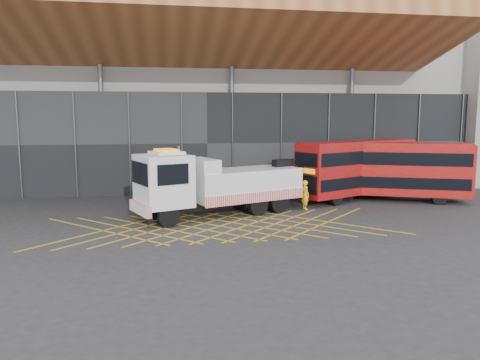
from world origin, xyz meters
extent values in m
plane|color=#28272A|center=(0.00, 0.00, 0.00)|extent=(120.00, 120.00, 0.00)
cube|color=gold|center=(-4.80, 0.00, 0.01)|extent=(7.16, 7.16, 0.01)
cube|color=gold|center=(-4.80, 0.00, 0.01)|extent=(7.16, 7.16, 0.01)
cube|color=gold|center=(-3.20, 0.00, 0.01)|extent=(7.16, 7.16, 0.01)
cube|color=gold|center=(-3.20, 0.00, 0.01)|extent=(7.16, 7.16, 0.01)
cube|color=gold|center=(-1.60, 0.00, 0.01)|extent=(7.16, 7.16, 0.01)
cube|color=gold|center=(-1.60, 0.00, 0.01)|extent=(7.16, 7.16, 0.01)
cube|color=gold|center=(0.00, 0.00, 0.01)|extent=(7.16, 7.16, 0.01)
cube|color=gold|center=(0.00, 0.00, 0.01)|extent=(7.16, 7.16, 0.01)
cube|color=gold|center=(1.60, 0.00, 0.01)|extent=(7.16, 7.16, 0.01)
cube|color=gold|center=(1.60, 0.00, 0.01)|extent=(7.16, 7.16, 0.01)
cube|color=gold|center=(3.20, 0.00, 0.01)|extent=(7.16, 7.16, 0.01)
cube|color=gold|center=(3.20, 0.00, 0.01)|extent=(7.16, 7.16, 0.01)
cube|color=gold|center=(4.80, 0.00, 0.01)|extent=(7.16, 7.16, 0.01)
cube|color=gold|center=(4.80, 0.00, 0.01)|extent=(7.16, 7.16, 0.01)
cube|color=gold|center=(6.40, 0.00, 0.01)|extent=(7.16, 7.16, 0.01)
cube|color=gold|center=(6.40, 0.00, 0.01)|extent=(7.16, 7.16, 0.01)
cube|color=gold|center=(8.00, 0.00, 0.01)|extent=(7.16, 7.16, 0.01)
cube|color=gold|center=(8.00, 0.00, 0.01)|extent=(7.16, 7.16, 0.01)
cube|color=gray|center=(2.00, 19.00, 9.00)|extent=(55.00, 14.00, 18.00)
cube|color=black|center=(2.00, 11.70, 4.00)|extent=(55.00, 0.80, 8.00)
cube|color=#97552B|center=(0.00, 8.00, 11.50)|extent=(40.00, 11.93, 4.07)
cylinder|color=#595B60|center=(-6.00, 11.50, 5.00)|extent=(0.36, 0.36, 10.00)
cylinder|color=#595B60|center=(4.00, 11.50, 5.00)|extent=(0.36, 0.36, 10.00)
cylinder|color=#595B60|center=(14.00, 11.50, 5.00)|extent=(0.36, 0.36, 10.00)
cube|color=black|center=(2.14, 2.91, 0.80)|extent=(10.58, 5.08, 0.40)
cube|color=white|center=(-1.50, 1.47, 2.47)|extent=(3.62, 3.69, 2.99)
cube|color=black|center=(-2.80, 0.96, 2.99)|extent=(0.98, 2.37, 1.26)
cube|color=red|center=(-2.83, 0.95, 0.98)|extent=(1.37, 2.89, 0.63)
cube|color=orange|center=(-1.28, 1.56, 4.23)|extent=(1.47, 1.66, 0.14)
cube|color=white|center=(3.63, 3.50, 1.90)|extent=(7.68, 5.29, 1.84)
cube|color=red|center=(4.17, 2.13, 1.21)|extent=(6.65, 2.68, 0.63)
cube|color=white|center=(0.85, 2.40, 3.22)|extent=(2.08, 2.99, 0.80)
cube|color=black|center=(6.41, 4.60, 2.99)|extent=(1.49, 1.04, 0.57)
cube|color=black|center=(7.48, 5.02, 2.41)|extent=(2.49, 1.30, 1.24)
cylinder|color=black|center=(-1.27, 0.27, 0.63)|extent=(1.32, 0.84, 1.26)
cylinder|color=black|center=(-2.16, 2.51, 0.63)|extent=(1.32, 0.84, 1.26)
cylinder|color=black|center=(5.79, 3.05, 0.63)|extent=(1.32, 0.84, 1.26)
cylinder|color=black|center=(4.90, 5.30, 0.63)|extent=(1.32, 0.84, 1.26)
cylinder|color=#595B60|center=(-0.53, 3.09, 3.10)|extent=(0.16, 0.16, 2.53)
cube|color=maroon|center=(12.91, 7.16, 2.38)|extent=(10.63, 6.85, 3.75)
cube|color=black|center=(12.91, 7.16, 1.50)|extent=(10.28, 6.72, 0.82)
cube|color=black|center=(12.91, 7.16, 3.23)|extent=(10.28, 6.72, 0.92)
cube|color=black|center=(8.11, 4.84, 1.54)|extent=(1.00, 1.98, 1.26)
cube|color=black|center=(8.11, 4.84, 3.23)|extent=(1.00, 1.98, 0.92)
cube|color=yellow|center=(8.10, 4.84, 2.46)|extent=(0.81, 1.58, 0.34)
cube|color=maroon|center=(12.91, 7.16, 4.28)|extent=(10.35, 6.58, 0.12)
cylinder|color=black|center=(10.34, 4.72, 0.50)|extent=(1.03, 0.70, 1.00)
cylinder|color=black|center=(9.39, 6.66, 0.50)|extent=(1.03, 0.70, 1.00)
cylinder|color=black|center=(16.16, 7.54, 0.50)|extent=(1.03, 0.70, 1.00)
cylinder|color=black|center=(15.22, 9.48, 0.50)|extent=(1.03, 0.70, 1.00)
cube|color=#9E0F0C|center=(15.12, 5.89, 2.33)|extent=(10.58, 6.13, 3.68)
cube|color=black|center=(15.12, 5.89, 1.47)|extent=(10.22, 6.03, 0.81)
cube|color=black|center=(15.12, 5.89, 3.18)|extent=(10.22, 6.03, 0.90)
cube|color=black|center=(10.26, 7.84, 1.52)|extent=(0.85, 2.00, 1.23)
cube|color=black|center=(10.26, 7.84, 3.18)|extent=(0.85, 2.00, 0.90)
cube|color=yellow|center=(10.25, 7.84, 2.42)|extent=(0.69, 1.59, 0.33)
cube|color=#9E0F0C|center=(15.12, 5.89, 4.20)|extent=(10.32, 5.87, 0.11)
cylinder|color=black|center=(11.64, 6.14, 0.49)|extent=(1.02, 0.63, 0.99)
cylinder|color=black|center=(12.43, 8.11, 0.49)|extent=(1.02, 0.63, 0.99)
cylinder|color=black|center=(17.54, 3.78, 0.49)|extent=(1.02, 0.63, 0.99)
cylinder|color=black|center=(18.33, 5.74, 0.49)|extent=(1.02, 0.63, 0.99)
imported|color=yellow|center=(7.79, 3.79, 0.98)|extent=(0.56, 0.77, 1.95)
camera|label=1|loc=(-1.51, -25.64, 6.25)|focal=35.00mm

